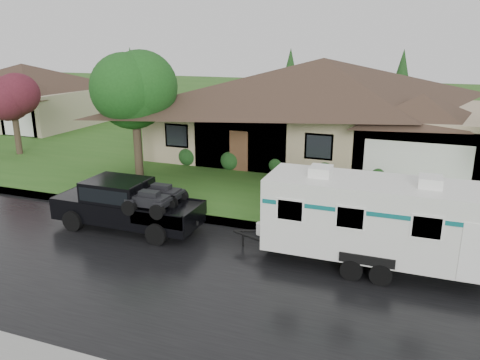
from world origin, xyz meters
name	(u,v)px	position (x,y,z in m)	size (l,w,h in m)	color
ground	(180,244)	(0.00, 0.00, 0.00)	(140.00, 140.00, 0.00)	#2B591B
road	(150,269)	(0.00, -2.00, 0.01)	(140.00, 8.00, 0.01)	black
curb	(207,219)	(0.00, 2.25, 0.07)	(140.00, 0.50, 0.15)	gray
lawn	(291,150)	(0.00, 15.00, 0.07)	(140.00, 26.00, 0.15)	#2B591B
house_main	(327,97)	(2.29, 13.84, 3.59)	(19.44, 10.80, 6.90)	tan
house_far	(25,89)	(-21.78, 15.85, 2.97)	(10.80, 8.64, 5.80)	tan
tree_left_green	(134,93)	(-5.61, 6.38, 4.27)	(3.59, 3.59, 5.94)	#382B1E
tree_red	(12,98)	(-14.92, 7.92, 3.48)	(2.91, 2.91, 4.81)	#382B1E
shrub_row	(301,165)	(2.00, 9.30, 0.65)	(13.60, 1.00, 1.00)	#143814
pickup_truck	(125,203)	(-2.55, 0.59, 0.98)	(5.49, 2.09, 1.83)	black
travel_trailer	(373,217)	(6.25, 0.59, 1.61)	(6.77, 2.38, 3.04)	silver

